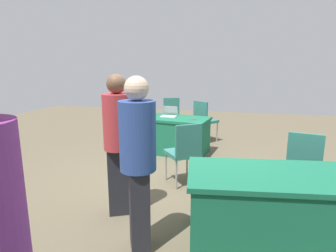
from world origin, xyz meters
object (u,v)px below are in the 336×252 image
(table_foreground, at_px, (172,135))
(person_attendee_standing, at_px, (118,139))
(chair_aisle, at_px, (171,113))
(scissors_red, at_px, (193,120))
(chair_near_front, at_px, (184,150))
(chair_tucked_right, at_px, (204,118))
(table_mid_left, at_px, (278,208))
(yarn_ball, at_px, (148,114))
(person_presenter, at_px, (138,157))
(chair_tucked_left, at_px, (304,162))
(laptop_silver, at_px, (169,115))

(table_foreground, xyz_separation_m, person_attendee_standing, (0.06, 2.58, 0.57))
(chair_aisle, bearing_deg, scissors_red, -84.14)
(chair_near_front, distance_m, person_attendee_standing, 1.24)
(scissors_red, bearing_deg, chair_tucked_right, -128.62)
(scissors_red, bearing_deg, table_mid_left, 82.15)
(table_mid_left, distance_m, yarn_ball, 3.58)
(chair_near_front, bearing_deg, person_presenter, -133.44)
(chair_tucked_left, distance_m, laptop_silver, 2.88)
(laptop_silver, relative_size, scissors_red, 1.85)
(chair_aisle, bearing_deg, laptop_silver, -97.94)
(laptop_silver, bearing_deg, person_attendee_standing, 94.23)
(table_foreground, relative_size, table_mid_left, 0.82)
(chair_aisle, xyz_separation_m, laptop_silver, (-0.33, 1.58, 0.23))
(chair_tucked_left, xyz_separation_m, person_presenter, (1.77, 1.48, 0.40))
(chair_near_front, distance_m, chair_tucked_left, 1.62)
(chair_tucked_left, bearing_deg, laptop_silver, 155.90)
(person_attendee_standing, relative_size, yarn_ball, 15.57)
(person_attendee_standing, xyz_separation_m, yarn_ball, (0.48, -2.60, -0.15))
(table_foreground, distance_m, chair_aisle, 1.73)
(table_mid_left, xyz_separation_m, chair_aisle, (2.15, -4.40, 0.18))
(chair_near_front, relative_size, person_attendee_standing, 0.57)
(table_foreground, bearing_deg, scissors_red, 161.25)
(chair_tucked_left, height_order, person_presenter, person_presenter)
(table_foreground, relative_size, person_attendee_standing, 0.94)
(yarn_ball, bearing_deg, chair_aisle, -93.80)
(table_foreground, height_order, person_attendee_standing, person_attendee_standing)
(scissors_red, bearing_deg, person_attendee_standing, 44.05)
(chair_tucked_left, distance_m, person_attendee_standing, 2.43)
(scissors_red, bearing_deg, table_foreground, -52.84)
(chair_aisle, height_order, person_presenter, person_presenter)
(chair_near_front, height_order, scissors_red, chair_near_front)
(chair_tucked_right, height_order, yarn_ball, chair_tucked_right)
(table_mid_left, xyz_separation_m, yarn_ball, (2.26, -2.75, 0.42))
(chair_aisle, distance_m, yarn_ball, 1.67)
(yarn_ball, height_order, scissors_red, yarn_ball)
(chair_tucked_right, relative_size, scissors_red, 5.41)
(chair_near_front, xyz_separation_m, chair_tucked_left, (-1.62, 0.12, -0.01))
(table_mid_left, relative_size, laptop_silver, 5.75)
(laptop_silver, relative_size, yarn_ball, 3.08)
(table_foreground, height_order, chair_aisle, chair_aisle)
(chair_tucked_right, xyz_separation_m, yarn_ball, (1.08, 0.94, 0.22))
(chair_tucked_left, bearing_deg, person_attendee_standing, -144.05)
(chair_tucked_left, height_order, person_attendee_standing, person_attendee_standing)
(chair_aisle, bearing_deg, chair_tucked_right, -56.38)
(chair_tucked_left, distance_m, person_presenter, 2.34)
(table_foreground, distance_m, table_mid_left, 3.23)
(chair_tucked_left, xyz_separation_m, yarn_ball, (2.70, -1.70, 0.25))
(chair_tucked_right, distance_m, laptop_silver, 1.09)
(chair_aisle, bearing_deg, yarn_ball, -113.69)
(chair_tucked_right, bearing_deg, chair_near_front, -53.47)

